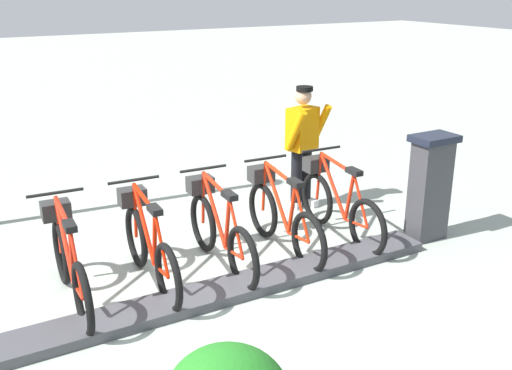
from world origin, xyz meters
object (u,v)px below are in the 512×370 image
bike_docked_0 (337,203)px  bike_docked_2 (219,229)px  bike_docked_4 (69,262)px  worker_near_rack (303,143)px  bike_docked_1 (281,215)px  payment_kiosk (430,186)px  bike_docked_3 (148,244)px

bike_docked_0 → bike_docked_2: size_ratio=1.00×
bike_docked_4 → worker_near_rack: bearing=-72.7°
bike_docked_1 → bike_docked_4: size_ratio=1.00×
payment_kiosk → bike_docked_3: size_ratio=0.74×
bike_docked_1 → bike_docked_4: (0.00, 2.38, 0.00)m
bike_docked_3 → bike_docked_2: bearing=-90.0°
bike_docked_3 → worker_near_rack: (1.04, -2.56, 0.48)m
bike_docked_2 → bike_docked_4: 1.59m
bike_docked_1 → worker_near_rack: worker_near_rack is taller
bike_docked_4 → bike_docked_2: bearing=-90.0°
bike_docked_0 → bike_docked_1: (0.00, 0.79, 0.00)m
payment_kiosk → bike_docked_3: (0.57, 3.29, -0.24)m
bike_docked_0 → bike_docked_1: bearing=90.0°
bike_docked_0 → bike_docked_2: same height
bike_docked_3 → bike_docked_4: same height
payment_kiosk → bike_docked_0: size_ratio=0.74×
bike_docked_0 → bike_docked_4: (0.00, 3.17, 0.00)m
bike_docked_1 → bike_docked_2: size_ratio=1.00×
bike_docked_0 → bike_docked_4: same height
bike_docked_2 → bike_docked_3: 0.79m
bike_docked_1 → bike_docked_0: bearing=-90.0°
payment_kiosk → bike_docked_3: 3.35m
bike_docked_3 → worker_near_rack: 2.81m
bike_docked_1 → bike_docked_3: size_ratio=1.00×
bike_docked_1 → bike_docked_3: 1.59m
bike_docked_0 → worker_near_rack: (1.04, -0.18, 0.48)m
payment_kiosk → bike_docked_2: bearing=77.1°
bike_docked_4 → worker_near_rack: size_ratio=1.04×
payment_kiosk → bike_docked_3: bearing=80.1°
bike_docked_2 → bike_docked_4: bearing=90.0°
bike_docked_3 → bike_docked_4: size_ratio=1.00×
bike_docked_0 → bike_docked_3: (0.00, 2.38, 0.00)m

